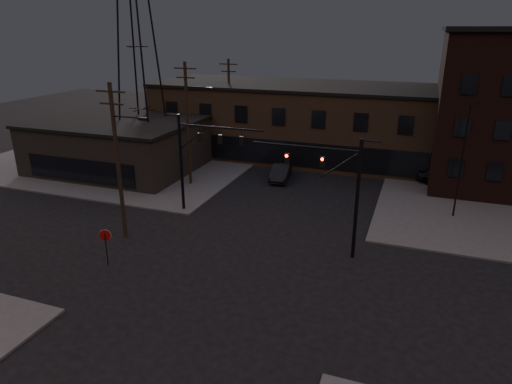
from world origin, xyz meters
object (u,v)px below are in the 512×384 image
traffic_signal_near (340,185)px  stop_sign (105,239)px  parked_car_lot_a (444,175)px  traffic_signal_far (195,153)px  car_crossing (281,172)px  parked_car_lot_b (507,186)px

traffic_signal_near → stop_sign: traffic_signal_near is taller
parked_car_lot_a → traffic_signal_near: bearing=159.5°
traffic_signal_far → stop_sign: 10.55m
traffic_signal_near → traffic_signal_far: 12.57m
car_crossing → parked_car_lot_b: bearing=1.3°
traffic_signal_near → traffic_signal_far: same height
traffic_signal_far → car_crossing: 11.99m
traffic_signal_near → car_crossing: (-8.15, 14.00, -4.15)m
traffic_signal_far → parked_car_lot_a: bearing=36.6°
traffic_signal_near → parked_car_lot_b: size_ratio=1.89×
traffic_signal_near → car_crossing: 16.72m
traffic_signal_near → car_crossing: size_ratio=1.69×
traffic_signal_near → parked_car_lot_a: (7.02, 17.67, -3.94)m
stop_sign → car_crossing: (5.21, 20.49, -1.07)m
traffic_signal_far → traffic_signal_near: bearing=-16.2°
traffic_signal_near → parked_car_lot_a: size_ratio=1.62×
car_crossing → stop_sign: bearing=-111.7°
traffic_signal_near → parked_car_lot_b: traffic_signal_near is taller
traffic_signal_far → parked_car_lot_a: size_ratio=1.62×
traffic_signal_far → stop_sign: (-1.28, -9.99, -3.17)m
traffic_signal_near → traffic_signal_far: bearing=163.8°
stop_sign → parked_car_lot_a: (20.38, 24.15, -0.85)m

